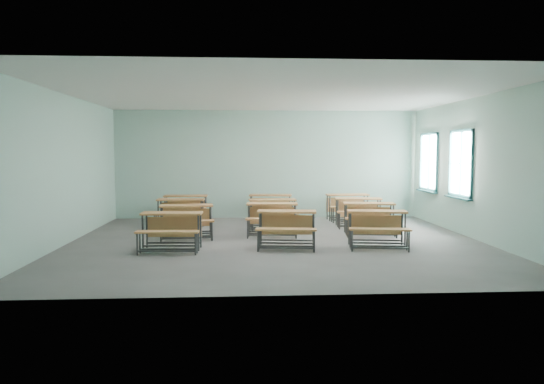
{
  "coord_description": "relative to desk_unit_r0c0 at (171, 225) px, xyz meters",
  "views": [
    {
      "loc": [
        -0.7,
        -10.49,
        1.96
      ],
      "look_at": [
        -0.02,
        1.2,
        1.0
      ],
      "focal_mm": 32.0,
      "sensor_mm": 36.0,
      "label": 1
    }
  ],
  "objects": [
    {
      "name": "room",
      "position": [
        2.24,
        0.84,
        1.09
      ],
      "size": [
        9.04,
        8.04,
        3.24
      ],
      "color": "slate",
      "rests_on": "ground"
    },
    {
      "name": "desk_unit_r0c0",
      "position": [
        0.0,
        0.0,
        0.0
      ],
      "size": [
        1.25,
        0.87,
        0.76
      ],
      "rotation": [
        0.0,
        0.0,
        -0.05
      ],
      "color": "#B77742",
      "rests_on": "ground"
    },
    {
      "name": "desk_unit_r0c1",
      "position": [
        2.33,
        0.16,
        0.0
      ],
      "size": [
        1.3,
        0.95,
        0.76
      ],
      "rotation": [
        0.0,
        0.0,
        -0.12
      ],
      "color": "#B77742",
      "rests_on": "ground"
    },
    {
      "name": "desk_unit_r0c2",
      "position": [
        4.2,
        0.05,
        0.0
      ],
      "size": [
        1.31,
        0.96,
        0.76
      ],
      "rotation": [
        0.0,
        0.0,
        -0.13
      ],
      "color": "#B77742",
      "rests_on": "ground"
    },
    {
      "name": "desk_unit_r1c0",
      "position": [
        0.14,
        1.4,
        0.0
      ],
      "size": [
        1.3,
        0.95,
        0.76
      ],
      "rotation": [
        0.0,
        0.0,
        0.12
      ],
      "color": "#B77742",
      "rests_on": "ground"
    },
    {
      "name": "desk_unit_r1c1",
      "position": [
        2.12,
        1.68,
        0.0
      ],
      "size": [
        1.26,
        0.89,
        0.76
      ],
      "rotation": [
        0.0,
        0.0,
        -0.06
      ],
      "color": "#B77742",
      "rests_on": "ground"
    },
    {
      "name": "desk_unit_r1c2",
      "position": [
        4.44,
        1.6,
        0.0
      ],
      "size": [
        1.29,
        0.94,
        0.76
      ],
      "rotation": [
        0.0,
        0.0,
        -0.11
      ],
      "color": "#B77742",
      "rests_on": "ground"
    },
    {
      "name": "desk_unit_r2c0",
      "position": [
        -0.19,
        2.86,
        0.0
      ],
      "size": [
        1.25,
        0.87,
        0.76
      ],
      "rotation": [
        0.0,
        0.0,
        -0.05
      ],
      "color": "#B77742",
      "rests_on": "ground"
    },
    {
      "name": "desk_unit_r2c1",
      "position": [
        2.2,
        2.63,
        0.0
      ],
      "size": [
        1.26,
        0.88,
        0.76
      ],
      "rotation": [
        0.0,
        0.0,
        0.06
      ],
      "color": "#B77742",
      "rests_on": "ground"
    },
    {
      "name": "desk_unit_r2c2",
      "position": [
        4.48,
        2.82,
        0.0
      ],
      "size": [
        1.26,
        0.9,
        0.76
      ],
      "rotation": [
        0.0,
        0.0,
        -0.07
      ],
      "color": "#B77742",
      "rests_on": "ground"
    },
    {
      "name": "desk_unit_r3c0",
      "position": [
        -0.18,
        3.93,
        0.0
      ],
      "size": [
        1.21,
        0.82,
        0.76
      ],
      "rotation": [
        0.0,
        0.0,
        0.01
      ],
      "color": "#B77742",
      "rests_on": "ground"
    },
    {
      "name": "desk_unit_r3c1",
      "position": [
        2.21,
        4.01,
        0.0
      ],
      "size": [
        1.28,
        0.92,
        0.76
      ],
      "rotation": [
        0.0,
        0.0,
        -0.1
      ],
      "color": "#B77742",
      "rests_on": "ground"
    },
    {
      "name": "desk_unit_r3c2",
      "position": [
        4.46,
        4.02,
        0.0
      ],
      "size": [
        1.25,
        0.88,
        0.76
      ],
      "rotation": [
        0.0,
        0.0,
        0.06
      ],
      "color": "#B77742",
      "rests_on": "ground"
    }
  ]
}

